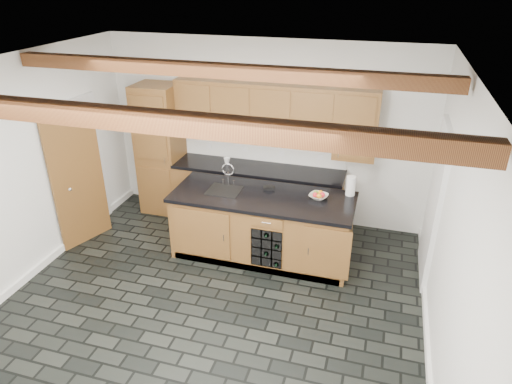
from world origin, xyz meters
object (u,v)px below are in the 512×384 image
at_px(fruit_bowl, 318,196).
at_px(paper_towel, 351,186).
at_px(kitchen_scale, 269,188).
at_px(island, 263,226).

xyz_separation_m(fruit_bowl, paper_towel, (0.39, 0.22, 0.10)).
height_order(fruit_bowl, paper_towel, paper_towel).
distance_m(kitchen_scale, fruit_bowl, 0.70).
xyz_separation_m(island, paper_towel, (1.11, 0.37, 0.60)).
height_order(island, paper_towel, paper_towel).
xyz_separation_m(kitchen_scale, fruit_bowl, (0.70, -0.09, 0.01)).
bearing_deg(fruit_bowl, paper_towel, 30.02).
xyz_separation_m(island, kitchen_scale, (0.03, 0.23, 0.49)).
relative_size(kitchen_scale, paper_towel, 0.65).
relative_size(kitchen_scale, fruit_bowl, 0.72).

